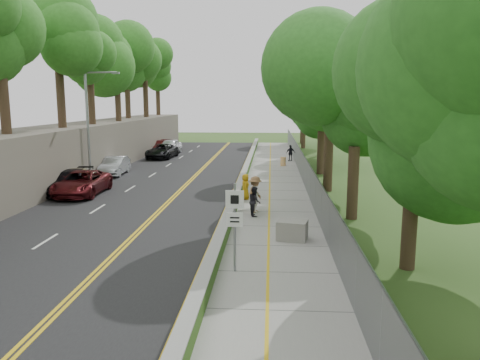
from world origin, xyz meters
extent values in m
plane|color=#33511E|center=(0.00, 0.00, 0.00)|extent=(140.00, 140.00, 0.00)
cube|color=black|center=(-5.40, 15.00, 0.02)|extent=(11.20, 66.00, 0.04)
cube|color=gray|center=(2.55, 15.00, 0.03)|extent=(4.20, 66.00, 0.05)
cube|color=#6EE425|center=(0.25, 15.00, 0.30)|extent=(0.42, 66.00, 0.60)
cube|color=#595147|center=(-13.50, 15.00, 2.00)|extent=(5.00, 66.00, 4.00)
cube|color=slate|center=(4.65, 15.00, 1.00)|extent=(0.04, 66.00, 2.00)
cylinder|color=gray|center=(-10.70, 14.00, 4.00)|extent=(0.18, 0.18, 8.00)
cylinder|color=gray|center=(-9.60, 14.00, 7.85)|extent=(2.30, 0.13, 0.13)
cube|color=gray|center=(-8.52, 14.00, 7.80)|extent=(0.50, 0.22, 0.14)
cylinder|color=gray|center=(1.05, -3.00, 1.60)|extent=(0.09, 0.09, 3.10)
cube|color=white|center=(1.05, -3.03, 2.60)|extent=(0.62, 0.04, 0.62)
cube|color=white|center=(1.05, -3.03, 1.90)|extent=(0.56, 0.04, 0.50)
cylinder|color=orange|center=(3.38, 23.99, 0.46)|extent=(0.50, 0.50, 0.81)
cube|color=gray|center=(3.20, 0.91, 0.46)|extent=(1.41, 1.18, 0.83)
imported|color=#5D1519|center=(-9.60, 9.80, 0.79)|extent=(2.63, 5.44, 1.49)
imported|color=black|center=(-10.60, 10.26, 0.77)|extent=(2.49, 5.20, 1.46)
imported|color=tan|center=(-10.60, 10.64, 0.82)|extent=(1.99, 4.63, 1.56)
imported|color=#B9BCC1|center=(-10.23, 17.90, 0.77)|extent=(1.81, 4.52, 1.46)
imported|color=black|center=(-9.00, 29.10, 0.77)|extent=(2.73, 5.40, 1.46)
imported|color=maroon|center=(-10.60, 35.14, 0.71)|extent=(2.28, 4.77, 1.34)
imported|color=white|center=(-9.00, 32.92, 0.88)|extent=(2.19, 5.00, 1.68)
imported|color=#C78F12|center=(0.75, 9.08, 0.81)|extent=(0.57, 0.80, 1.53)
imported|color=white|center=(1.45, 5.86, 0.88)|extent=(0.58, 0.70, 1.65)
imported|color=black|center=(1.45, 4.98, 0.81)|extent=(0.72, 0.84, 1.53)
imported|color=brown|center=(1.45, 5.82, 1.01)|extent=(1.10, 1.41, 1.92)
imported|color=black|center=(4.20, 27.58, 0.84)|extent=(1.00, 0.66, 1.58)
camera|label=1|loc=(2.25, -18.43, 5.88)|focal=35.00mm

